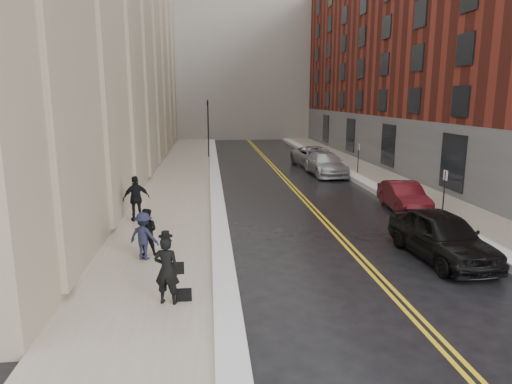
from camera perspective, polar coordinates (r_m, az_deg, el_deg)
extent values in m
plane|color=black|center=(12.58, 6.70, -13.79)|extent=(160.00, 160.00, 0.00)
cube|color=gray|center=(27.65, -9.79, 0.45)|extent=(4.00, 64.00, 0.15)
cube|color=gray|center=(29.92, 16.96, 0.96)|extent=(3.00, 64.00, 0.15)
cube|color=gold|center=(28.04, 4.38, 0.60)|extent=(0.12, 64.00, 0.01)
cube|color=gold|center=(28.08, 4.86, 0.61)|extent=(0.12, 64.00, 0.01)
cube|color=white|center=(27.58, -5.02, 0.67)|extent=(0.70, 60.80, 0.26)
cube|color=white|center=(29.24, 13.63, 1.05)|extent=(0.85, 60.80, 0.30)
cube|color=maroon|center=(39.70, 25.52, 15.84)|extent=(14.00, 50.00, 18.00)
cylinder|color=black|center=(41.16, -5.99, 7.77)|extent=(0.12, 0.12, 5.20)
imported|color=black|center=(41.07, -6.05, 10.55)|extent=(0.18, 0.15, 0.90)
cylinder|color=black|center=(22.18, 22.42, -0.35)|extent=(0.06, 0.06, 2.20)
cube|color=white|center=(22.02, 22.60, 1.94)|extent=(0.02, 0.35, 0.45)
cylinder|color=black|center=(33.07, 12.64, 3.98)|extent=(0.06, 0.06, 2.20)
cube|color=white|center=(32.96, 12.71, 5.53)|extent=(0.02, 0.35, 0.45)
imported|color=black|center=(16.71, 22.21, -5.06)|extent=(2.24, 4.96, 1.65)
imported|color=#4B0D13|center=(23.27, 17.99, -0.54)|extent=(1.76, 4.27, 1.37)
imported|color=#AEB1B6|center=(32.73, 8.68, 3.49)|extent=(2.36, 5.48, 1.57)
imported|color=#A0A3A8|center=(36.47, 7.39, 4.38)|extent=(3.27, 5.97, 1.59)
imported|color=black|center=(12.09, -11.08, -9.57)|extent=(0.75, 0.58, 1.81)
imported|color=black|center=(15.89, -13.54, -4.85)|extent=(0.81, 0.64, 1.61)
imported|color=black|center=(15.47, -13.85, -5.36)|extent=(1.18, 0.96, 1.59)
imported|color=black|center=(20.29, -14.73, -0.79)|extent=(1.25, 0.87, 1.97)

